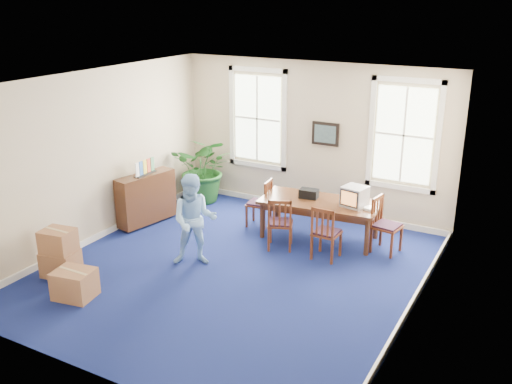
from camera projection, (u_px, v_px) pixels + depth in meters
The scene contains 25 objects.
floor at pixel (234, 270), 9.73m from camera, with size 6.50×6.50×0.00m, color navy.
ceiling at pixel (231, 82), 8.68m from camera, with size 6.50×6.50×0.00m, color white.
wall_back at pixel (313, 139), 11.90m from camera, with size 6.50×6.50×0.00m, color #C6B394.
wall_front at pixel (87, 259), 6.52m from camera, with size 6.50×6.50×0.00m, color #C6B394.
wall_left at pixel (94, 157), 10.57m from camera, with size 6.50×6.50×0.00m, color #C6B394.
wall_right at pixel (420, 214), 7.85m from camera, with size 6.50×6.50×0.00m, color #C6B394.
baseboard_back at pixel (310, 208), 12.38m from camera, with size 6.00×0.04×0.12m, color white.
baseboard_left at pixel (103, 234), 11.06m from camera, with size 0.04×6.50×0.12m, color white.
baseboard_right at pixel (408, 311), 8.37m from camera, with size 0.04×6.50×0.12m, color white.
window_left at pixel (258, 119), 12.37m from camera, with size 1.40×0.12×2.20m, color white, non-canonical shape.
window_right at pixel (404, 135), 10.92m from camera, with size 1.40×0.12×2.20m, color white, non-canonical shape.
wall_picture at pixel (325, 134), 11.67m from camera, with size 0.58×0.06×0.48m, color black, non-canonical shape.
conference_table at pixel (319, 219), 10.91m from camera, with size 2.23×1.01×0.76m, color #4A2815, non-canonical shape.
crt_tv at pixel (355, 196), 10.47m from camera, with size 0.41×0.45×0.37m, color #B7B7BC, non-canonical shape.
game_console at pixel (369, 208), 10.34m from camera, with size 0.15×0.19×0.05m, color white.
equipment_bag at pixel (309, 194), 10.91m from camera, with size 0.35×0.23×0.17m, color black.
chair_near_left at pixel (280, 222), 10.45m from camera, with size 0.45×0.45×1.00m, color brown, non-canonical shape.
chair_near_right at pixel (327, 232), 10.03m from camera, with size 0.45×0.45×1.00m, color brown, non-canonical shape.
chair_end_left at pixel (259, 203), 11.47m from camera, with size 0.44×0.44×0.97m, color brown, non-canonical shape.
chair_end_right at pixel (387, 226), 10.27m from camera, with size 0.46×0.46×1.03m, color brown, non-canonical shape.
man at pixel (194, 220), 9.73m from camera, with size 0.79×0.61×1.62m, color #93C8FE.
credenza at pixel (146, 200), 11.56m from camera, with size 0.37×1.28×1.01m, color #4A2815.
brochure_rack at pixel (145, 169), 11.34m from camera, with size 0.13×0.72×0.32m, color #99999E, non-canonical shape.
potted_plant at pixel (205, 169), 12.74m from camera, with size 1.38×1.20×1.53m, color #1A4E1B.
cardboard_boxes at pixel (74, 252), 9.43m from camera, with size 1.50×1.50×0.86m, color #A66C45, non-canonical shape.
Camera 1 is at (4.53, -7.49, 4.47)m, focal length 40.00 mm.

